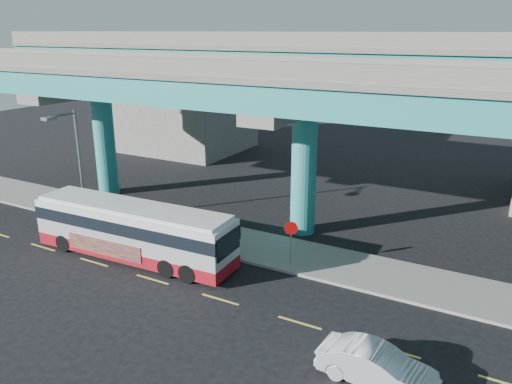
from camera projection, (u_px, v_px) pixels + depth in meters
The scene contains 10 objects.
ground at pixel (224, 297), 23.20m from camera, with size 120.00×120.00×0.00m, color black.
sidewalk at pixel (277, 251), 27.76m from camera, with size 70.00×4.00×0.15m, color gray.
lane_markings at pixel (220, 299), 22.94m from camera, with size 58.00×0.12×0.01m.
viaduct at pixel (307, 80), 27.95m from camera, with size 52.00×12.40×11.70m.
building_concrete at pixel (183, 105), 50.97m from camera, with size 12.00×10.00×9.00m, color gray.
transit_bus at pixel (133, 229), 26.70m from camera, with size 11.85×3.03×3.01m.
sedan at pixel (377, 366), 17.33m from camera, with size 4.23×1.67×1.37m, color silver.
parked_car at pixel (82, 197), 34.46m from camera, with size 4.09×2.49×1.30m, color #323237.
street_lamp at pixel (72, 150), 30.63m from camera, with size 0.50×2.33×7.03m.
stop_sign at pixel (291, 234), 25.42m from camera, with size 0.65×0.39×2.44m.
Camera 1 is at (11.23, -17.28, 11.81)m, focal length 35.00 mm.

